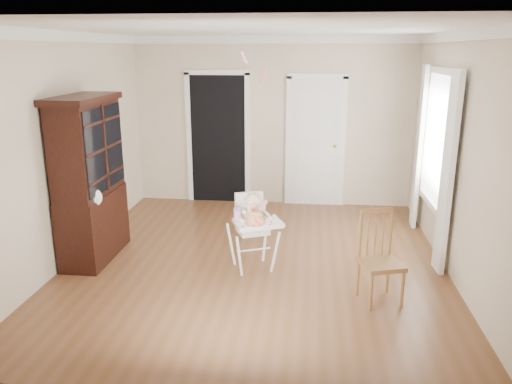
# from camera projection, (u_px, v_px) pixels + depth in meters

# --- Properties ---
(floor) EXTENTS (5.00, 5.00, 0.00)m
(floor) POSITION_uv_depth(u_px,v_px,m) (256.00, 262.00, 6.07)
(floor) COLOR brown
(floor) RESTS_ON ground
(ceiling) EXTENTS (5.00, 5.00, 0.00)m
(ceiling) POSITION_uv_depth(u_px,v_px,m) (255.00, 29.00, 5.33)
(ceiling) COLOR white
(ceiling) RESTS_ON wall_back
(wall_back) EXTENTS (4.50, 0.00, 4.50)m
(wall_back) POSITION_uv_depth(u_px,v_px,m) (273.00, 123.00, 8.09)
(wall_back) COLOR beige
(wall_back) RESTS_ON floor
(wall_left) EXTENTS (0.00, 5.00, 5.00)m
(wall_left) POSITION_uv_depth(u_px,v_px,m) (68.00, 149.00, 5.94)
(wall_left) COLOR beige
(wall_left) RESTS_ON floor
(wall_right) EXTENTS (0.00, 5.00, 5.00)m
(wall_right) POSITION_uv_depth(u_px,v_px,m) (459.00, 158.00, 5.46)
(wall_right) COLOR beige
(wall_right) RESTS_ON floor
(crown_molding) EXTENTS (4.50, 5.00, 0.12)m
(crown_molding) POSITION_uv_depth(u_px,v_px,m) (255.00, 35.00, 5.34)
(crown_molding) COLOR white
(crown_molding) RESTS_ON ceiling
(doorway) EXTENTS (1.06, 0.05, 2.22)m
(doorway) POSITION_uv_depth(u_px,v_px,m) (218.00, 136.00, 8.23)
(doorway) COLOR black
(doorway) RESTS_ON wall_back
(closet_door) EXTENTS (0.96, 0.09, 2.13)m
(closet_door) POSITION_uv_depth(u_px,v_px,m) (315.00, 143.00, 8.08)
(closet_door) COLOR white
(closet_door) RESTS_ON wall_back
(window_right) EXTENTS (0.13, 1.84, 2.30)m
(window_right) POSITION_uv_depth(u_px,v_px,m) (435.00, 149.00, 6.25)
(window_right) COLOR white
(window_right) RESTS_ON wall_right
(high_chair) EXTENTS (0.72, 0.79, 0.91)m
(high_chair) POSITION_uv_depth(u_px,v_px,m) (253.00, 223.00, 5.75)
(high_chair) COLOR white
(high_chair) RESTS_ON floor
(baby) EXTENTS (0.30, 0.22, 0.41)m
(baby) POSITION_uv_depth(u_px,v_px,m) (252.00, 211.00, 5.74)
(baby) COLOR beige
(baby) RESTS_ON high_chair
(cake) EXTENTS (0.23, 0.23, 0.11)m
(cake) POSITION_uv_depth(u_px,v_px,m) (255.00, 219.00, 5.52)
(cake) COLOR silver
(cake) RESTS_ON high_chair
(sippy_cup) EXTENTS (0.08, 0.08, 0.20)m
(sippy_cup) POSITION_uv_depth(u_px,v_px,m) (237.00, 214.00, 5.58)
(sippy_cup) COLOR pink
(sippy_cup) RESTS_ON high_chair
(china_cabinet) EXTENTS (0.52, 1.18, 1.99)m
(china_cabinet) POSITION_uv_depth(u_px,v_px,m) (90.00, 180.00, 5.96)
(china_cabinet) COLOR black
(china_cabinet) RESTS_ON floor
(dining_chair) EXTENTS (0.49, 0.49, 0.95)m
(dining_chair) POSITION_uv_depth(u_px,v_px,m) (380.00, 260.00, 5.04)
(dining_chair) COLOR brown
(dining_chair) RESTS_ON floor
(streamer) EXTENTS (0.15, 0.48, 0.15)m
(streamer) POSITION_uv_depth(u_px,v_px,m) (244.00, 58.00, 6.03)
(streamer) COLOR pink
(streamer) RESTS_ON ceiling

